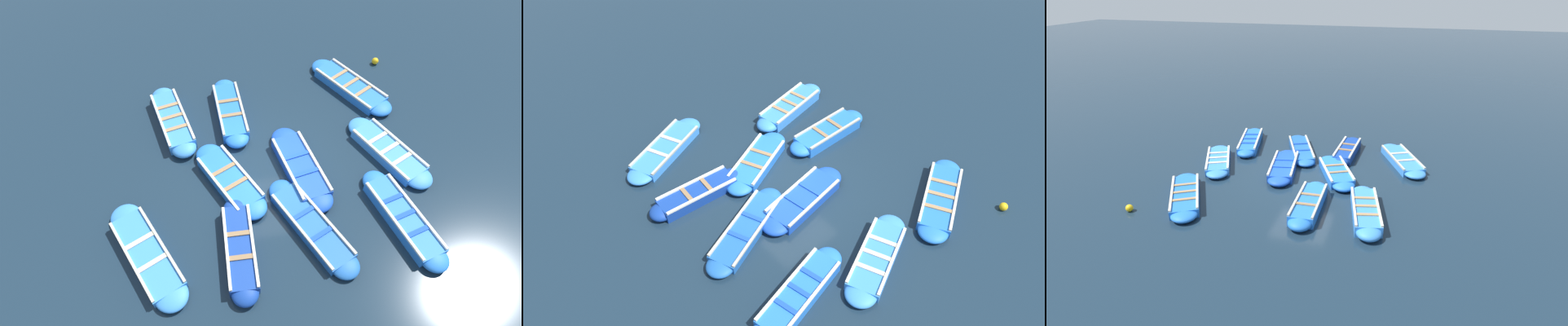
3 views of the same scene
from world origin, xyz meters
The scene contains 12 objects.
ground_plane centered at (0.00, 0.00, 0.00)m, with size 120.00×120.00×0.00m, color #162838.
boat_outer_right centered at (-3.76, -3.09, 0.17)m, with size 2.65×3.81×0.39m.
boat_end_of_row centered at (3.04, -2.53, 0.20)m, with size 1.57×3.67×0.47m.
boat_centre centered at (1.42, 0.37, 0.17)m, with size 2.26×3.47×0.40m.
boat_stern_in centered at (-0.71, 2.46, 0.15)m, with size 2.25×3.84×0.36m.
boat_broadside centered at (-0.92, 0.33, 0.17)m, with size 1.53×3.70×0.41m.
boat_outer_left centered at (-4.00, 0.22, 0.16)m, with size 2.26×3.62×0.38m.
boat_tucked centered at (-3.45, 2.73, 0.18)m, with size 1.65×3.80×0.42m.
boat_alongside centered at (0.97, -2.58, 0.20)m, with size 0.97×3.47×0.46m.
boat_mid_row centered at (4.07, 2.45, 0.16)m, with size 2.41×3.86×0.37m.
boat_bow_out centered at (1.48, 2.79, 0.19)m, with size 0.96×3.39×0.45m.
buoy_orange_near centered at (-5.27, -4.38, 0.13)m, with size 0.27×0.27×0.27m, color #EAB214.
Camera 1 is at (1.87, 7.85, 10.80)m, focal length 28.00 mm.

